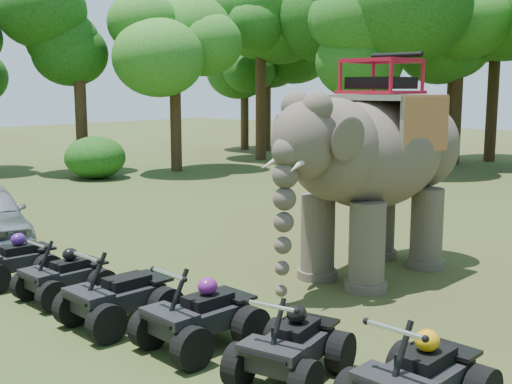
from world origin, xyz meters
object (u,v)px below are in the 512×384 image
elephant (376,166)px  atv_5 (419,366)px  atv_2 (119,287)px  atv_4 (291,336)px  atv_1 (64,268)px  atv_3 (200,306)px  atv_0 (12,253)px

elephant → atv_5: bearing=-51.6°
atv_2 → atv_4: atv_2 is taller
elephant → atv_1: 6.67m
atv_1 → atv_5: 7.17m
atv_2 → atv_5: bearing=8.8°
atv_3 → atv_4: 1.74m
atv_4 → atv_5: atv_5 is taller
atv_0 → atv_1: atv_0 is taller
atv_3 → atv_0: bearing=-173.4°
atv_1 → atv_2: 1.90m
atv_0 → atv_2: (3.62, -0.14, 0.04)m
atv_3 → atv_4: atv_3 is taller
atv_3 → elephant: bearing=96.0°
elephant → atv_5: 6.53m
atv_0 → atv_5: bearing=10.4°
atv_5 → elephant: bearing=129.0°
atv_1 → atv_2: bearing=-2.0°
elephant → atv_0: (-5.37, -5.38, -1.72)m
atv_2 → atv_5: (5.28, 0.29, 0.00)m
atv_4 → atv_2: bearing=174.7°
atv_1 → atv_5: atv_5 is taller
atv_2 → atv_0: bearing=-176.5°
atv_1 → atv_4: atv_4 is taller
atv_0 → atv_1: size_ratio=1.05×
atv_0 → atv_3: 5.35m
atv_0 → atv_3: bearing=9.9°
elephant → atv_4: bearing=-67.9°
atv_4 → atv_1: bearing=171.6°
atv_2 → atv_4: size_ratio=1.07×
atv_0 → atv_2: size_ratio=0.94×
atv_0 → atv_5: (8.91, 0.15, 0.04)m
atv_0 → atv_3: size_ratio=0.94×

